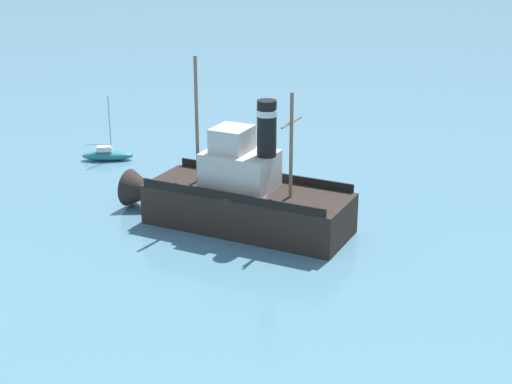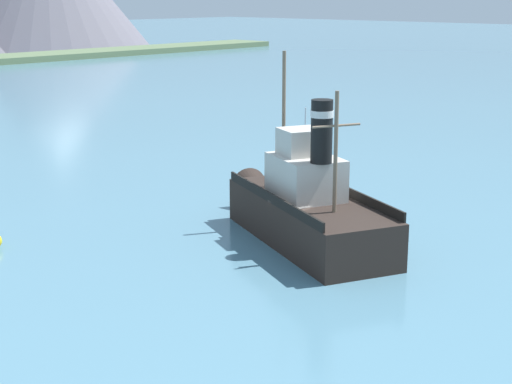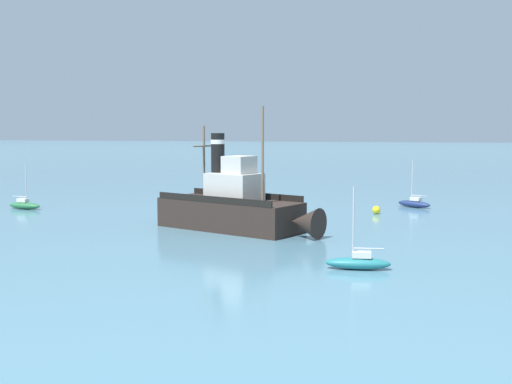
# 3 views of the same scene
# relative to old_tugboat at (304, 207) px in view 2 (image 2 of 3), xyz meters

# --- Properties ---
(ground_plane) EXTENTS (600.00, 600.00, 0.00)m
(ground_plane) POSITION_rel_old_tugboat_xyz_m (-1.05, -0.45, -1.83)
(ground_plane) COLOR teal
(old_tugboat) EXTENTS (9.03, 14.51, 9.90)m
(old_tugboat) POSITION_rel_old_tugboat_xyz_m (0.00, 0.00, 0.00)
(old_tugboat) COLOR #2D231E
(old_tugboat) RESTS_ON ground
(sailboat_teal) EXTENTS (1.35, 3.87, 4.90)m
(sailboat_teal) POSITION_rel_old_tugboat_xyz_m (12.45, 10.42, -1.40)
(sailboat_teal) COLOR #23757A
(sailboat_teal) RESTS_ON ground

